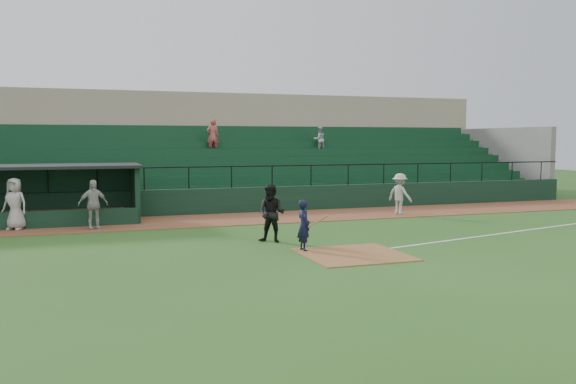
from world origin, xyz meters
name	(u,v)px	position (x,y,z in m)	size (l,w,h in m)	color
ground	(340,249)	(0.00, 0.00, 0.00)	(90.00, 90.00, 0.00)	#27501A
warning_track	(266,218)	(0.00, 8.00, 0.01)	(40.00, 4.00, 0.03)	brown
home_plate_dirt	(354,254)	(0.00, -1.00, 0.01)	(3.00, 3.00, 0.03)	brown
foul_line	(521,231)	(8.00, 1.20, 0.01)	(18.00, 0.09, 0.01)	white
stadium_structure	(222,160)	(0.00, 16.46, 2.30)	(38.00, 13.08, 6.40)	black
dugout	(28,191)	(-9.75, 9.56, 1.33)	(8.90, 3.20, 2.42)	black
batter_at_plate	(304,225)	(-1.19, 0.06, 0.80)	(1.01, 0.67, 1.60)	black
umpire	(272,213)	(-1.65, 1.93, 0.98)	(0.95, 0.74, 1.95)	black
runner	(400,194)	(6.11, 6.97, 0.97)	(1.22, 0.70, 1.88)	#ADA7A2
dugout_player_a	(93,204)	(-7.26, 6.87, 0.98)	(1.11, 0.46, 1.89)	#ABA7A0
dugout_player_b	(15,204)	(-10.07, 7.67, 1.02)	(0.97, 0.63, 1.98)	#AAA49F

